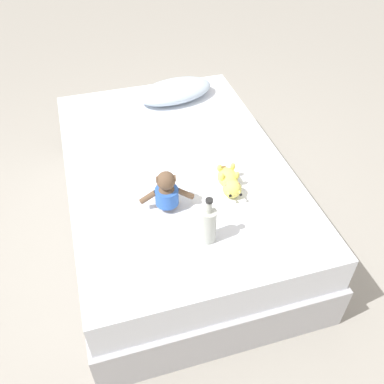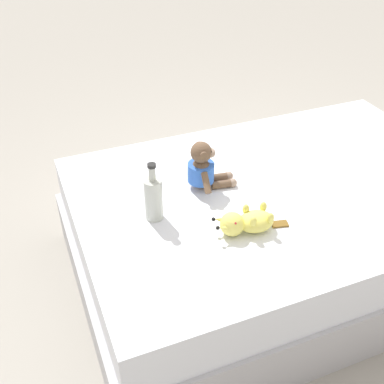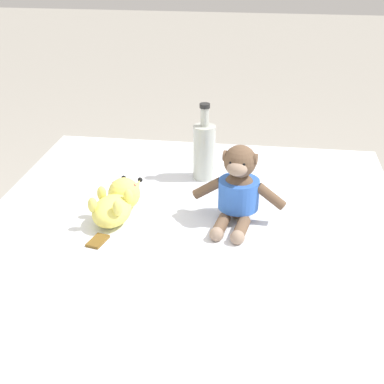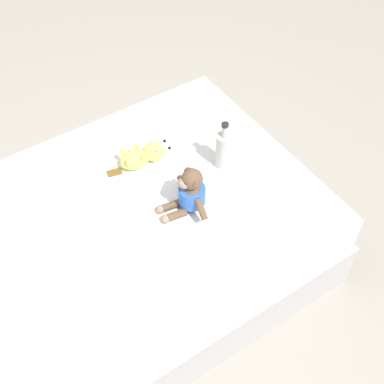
{
  "view_description": "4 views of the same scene",
  "coord_description": "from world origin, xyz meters",
  "px_view_note": "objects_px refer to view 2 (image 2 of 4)",
  "views": [
    {
      "loc": [
        -0.46,
        -1.91,
        2.09
      ],
      "look_at": [
        -0.02,
        -0.42,
        0.65
      ],
      "focal_mm": 39.33,
      "sensor_mm": 36.0,
      "label": 1
    },
    {
      "loc": [
        1.53,
        -1.07,
        1.8
      ],
      "look_at": [
        0.05,
        -0.48,
        0.65
      ],
      "focal_mm": 44.52,
      "sensor_mm": 36.0,
      "label": 2
    },
    {
      "loc": [
        -0.2,
        1.1,
        1.34
      ],
      "look_at": [
        0.01,
        -0.41,
        0.57
      ],
      "focal_mm": 51.06,
      "sensor_mm": 36.0,
      "label": 3
    },
    {
      "loc": [
        -1.38,
        0.47,
        2.37
      ],
      "look_at": [
        -0.14,
        -0.36,
        0.62
      ],
      "focal_mm": 48.4,
      "sensor_mm": 36.0,
      "label": 4
    }
  ],
  "objects_px": {
    "plush_monkey": "(203,169)",
    "glass_bottle": "(154,198)",
    "bed": "(277,229)",
    "plush_yellow_creature": "(246,222)"
  },
  "relations": [
    {
      "from": "plush_monkey",
      "to": "plush_yellow_creature",
      "type": "relative_size",
      "value": 0.87
    },
    {
      "from": "bed",
      "to": "glass_bottle",
      "type": "relative_size",
      "value": 7.36
    },
    {
      "from": "bed",
      "to": "plush_yellow_creature",
      "type": "xyz_separation_m",
      "value": [
        0.23,
        -0.31,
        0.31
      ]
    },
    {
      "from": "bed",
      "to": "glass_bottle",
      "type": "xyz_separation_m",
      "value": [
        0.0,
        -0.63,
        0.37
      ]
    },
    {
      "from": "plush_monkey",
      "to": "glass_bottle",
      "type": "relative_size",
      "value": 1.07
    },
    {
      "from": "plush_monkey",
      "to": "glass_bottle",
      "type": "bearing_deg",
      "value": -63.92
    },
    {
      "from": "plush_monkey",
      "to": "glass_bottle",
      "type": "height_order",
      "value": "glass_bottle"
    },
    {
      "from": "bed",
      "to": "plush_monkey",
      "type": "distance_m",
      "value": 0.52
    },
    {
      "from": "bed",
      "to": "glass_bottle",
      "type": "bearing_deg",
      "value": -89.69
    },
    {
      "from": "bed",
      "to": "glass_bottle",
      "type": "distance_m",
      "value": 0.73
    }
  ]
}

